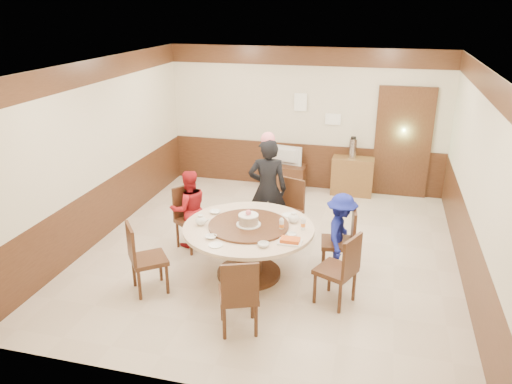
% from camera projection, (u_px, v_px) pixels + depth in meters
% --- Properties ---
extents(room, '(6.00, 6.04, 2.84)m').
position_uv_depth(room, '(272.00, 185.00, 7.31)').
color(room, beige).
rests_on(room, ground).
extents(banquet_table, '(1.78, 1.78, 0.78)m').
position_uv_depth(banquet_table, '(249.00, 241.00, 6.83)').
color(banquet_table, '#432515').
rests_on(banquet_table, ground).
extents(chair_0, '(0.50, 0.49, 0.97)m').
position_uv_depth(chair_0, '(338.00, 252.00, 6.99)').
color(chair_0, '#432515').
rests_on(chair_0, ground).
extents(chair_1, '(0.56, 0.57, 0.97)m').
position_uv_depth(chair_1, '(287.00, 221.00, 7.99)').
color(chair_1, '#432515').
rests_on(chair_1, ground).
extents(chair_2, '(0.61, 0.61, 0.97)m').
position_uv_depth(chair_2, '(193.00, 229.00, 7.71)').
color(chair_2, '#432515').
rests_on(chair_2, ground).
extents(chair_3, '(0.62, 0.62, 0.97)m').
position_uv_depth(chair_3, '(148.00, 270.00, 6.54)').
color(chair_3, '#432515').
rests_on(chair_3, ground).
extents(chair_4, '(0.57, 0.58, 0.97)m').
position_uv_depth(chair_4, '(239.00, 307.00, 5.75)').
color(chair_4, '#432515').
rests_on(chair_4, ground).
extents(chair_5, '(0.59, 0.58, 0.97)m').
position_uv_depth(chair_5, '(336.00, 281.00, 6.27)').
color(chair_5, '#432515').
rests_on(chair_5, ground).
extents(person_standing, '(0.68, 0.53, 1.67)m').
position_uv_depth(person_standing, '(268.00, 190.00, 7.83)').
color(person_standing, black).
rests_on(person_standing, ground).
extents(person_red, '(0.76, 0.73, 1.23)m').
position_uv_depth(person_red, '(189.00, 209.00, 7.67)').
color(person_red, '#AA161C').
rests_on(person_red, ground).
extents(person_blue, '(0.46, 0.77, 1.16)m').
position_uv_depth(person_blue, '(341.00, 233.00, 6.94)').
color(person_blue, navy).
rests_on(person_blue, ground).
extents(birthday_cake, '(0.33, 0.33, 0.22)m').
position_uv_depth(birthday_cake, '(248.00, 220.00, 6.70)').
color(birthday_cake, white).
rests_on(birthday_cake, banquet_table).
extents(teapot_left, '(0.17, 0.15, 0.13)m').
position_uv_depth(teapot_left, '(201.00, 221.00, 6.77)').
color(teapot_left, white).
rests_on(teapot_left, banquet_table).
extents(teapot_right, '(0.17, 0.15, 0.13)m').
position_uv_depth(teapot_right, '(294.00, 218.00, 6.85)').
color(teapot_right, white).
rests_on(teapot_right, banquet_table).
extents(bowl_0, '(0.15, 0.15, 0.04)m').
position_uv_depth(bowl_0, '(215.00, 212.00, 7.16)').
color(bowl_0, white).
rests_on(bowl_0, banquet_table).
extents(bowl_1, '(0.15, 0.15, 0.05)m').
position_uv_depth(bowl_1, '(264.00, 245.00, 6.19)').
color(bowl_1, white).
rests_on(bowl_1, banquet_table).
extents(bowl_2, '(0.14, 0.14, 0.04)m').
position_uv_depth(bowl_2, '(211.00, 237.00, 6.40)').
color(bowl_2, white).
rests_on(bowl_2, banquet_table).
extents(bowl_3, '(0.13, 0.13, 0.04)m').
position_uv_depth(bowl_3, '(292.00, 235.00, 6.45)').
color(bowl_3, white).
rests_on(bowl_3, banquet_table).
extents(saucer_near, '(0.18, 0.18, 0.01)m').
position_uv_depth(saucer_near, '(216.00, 245.00, 6.22)').
color(saucer_near, white).
rests_on(saucer_near, banquet_table).
extents(saucer_far, '(0.18, 0.18, 0.01)m').
position_uv_depth(saucer_far, '(288.00, 215.00, 7.09)').
color(saucer_far, white).
rests_on(saucer_far, banquet_table).
extents(shrimp_platter, '(0.30, 0.20, 0.06)m').
position_uv_depth(shrimp_platter, '(290.00, 241.00, 6.28)').
color(shrimp_platter, white).
rests_on(shrimp_platter, banquet_table).
extents(bottle_0, '(0.06, 0.06, 0.16)m').
position_uv_depth(bottle_0, '(282.00, 225.00, 6.60)').
color(bottle_0, white).
rests_on(bottle_0, banquet_table).
extents(bottle_1, '(0.06, 0.06, 0.16)m').
position_uv_depth(bottle_1, '(303.00, 224.00, 6.62)').
color(bottle_1, white).
rests_on(bottle_1, banquet_table).
extents(tv_stand, '(0.85, 0.45, 0.50)m').
position_uv_depth(tv_stand, '(284.00, 177.00, 10.17)').
color(tv_stand, '#432515').
rests_on(tv_stand, ground).
extents(television, '(0.68, 0.21, 0.39)m').
position_uv_depth(television, '(284.00, 156.00, 10.01)').
color(television, '#939396').
rests_on(television, tv_stand).
extents(side_cabinet, '(0.80, 0.40, 0.75)m').
position_uv_depth(side_cabinet, '(352.00, 176.00, 9.83)').
color(side_cabinet, brown).
rests_on(side_cabinet, ground).
extents(thermos, '(0.15, 0.15, 0.38)m').
position_uv_depth(thermos, '(353.00, 148.00, 9.63)').
color(thermos, silver).
rests_on(thermos, side_cabinet).
extents(notice_left, '(0.25, 0.00, 0.35)m').
position_uv_depth(notice_left, '(300.00, 102.00, 9.75)').
color(notice_left, white).
rests_on(notice_left, room).
extents(notice_right, '(0.30, 0.00, 0.22)m').
position_uv_depth(notice_right, '(333.00, 119.00, 9.71)').
color(notice_right, white).
rests_on(notice_right, room).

